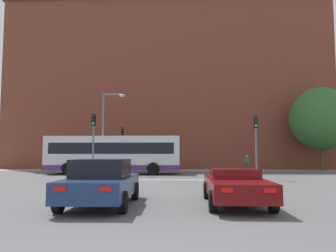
# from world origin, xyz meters

# --- Properties ---
(stop_line_strip) EXTENTS (8.54, 0.30, 0.01)m
(stop_line_strip) POSITION_xyz_m (0.00, 17.75, 0.00)
(stop_line_strip) COLOR silver
(stop_line_strip) RESTS_ON ground_plane
(far_pavement) EXTENTS (69.48, 2.50, 0.01)m
(far_pavement) POSITION_xyz_m (0.00, 30.00, 0.01)
(far_pavement) COLOR #A09B91
(far_pavement) RESTS_ON ground_plane
(brick_civic_building) EXTENTS (38.56, 14.45, 28.41)m
(brick_civic_building) POSITION_xyz_m (-1.20, 39.53, 10.69)
(brick_civic_building) COLOR brown
(brick_civic_building) RESTS_ON ground_plane
(car_saloon_left) EXTENTS (2.11, 4.51, 1.51)m
(car_saloon_left) POSITION_xyz_m (-2.12, 7.07, 0.76)
(car_saloon_left) COLOR navy
(car_saloon_left) RESTS_ON ground_plane
(car_roadster_right) EXTENTS (2.03, 4.79, 1.18)m
(car_roadster_right) POSITION_xyz_m (2.28, 7.47, 0.63)
(car_roadster_right) COLOR #600C0F
(car_roadster_right) RESTS_ON ground_plane
(bus_crossing_lead) EXTENTS (11.04, 2.65, 3.12)m
(bus_crossing_lead) POSITION_xyz_m (-5.09, 23.61, 1.68)
(bus_crossing_lead) COLOR silver
(bus_crossing_lead) RESTS_ON ground_plane
(traffic_light_near_left) EXTENTS (0.26, 0.31, 4.35)m
(traffic_light_near_left) POSITION_xyz_m (-5.31, 17.92, 2.92)
(traffic_light_near_left) COLOR slate
(traffic_light_near_left) RESTS_ON ground_plane
(traffic_light_near_right) EXTENTS (0.26, 0.31, 4.20)m
(traffic_light_near_right) POSITION_xyz_m (5.48, 18.12, 2.82)
(traffic_light_near_right) COLOR slate
(traffic_light_near_right) RESTS_ON ground_plane
(traffic_light_far_left) EXTENTS (0.26, 0.31, 4.36)m
(traffic_light_far_left) POSITION_xyz_m (-5.35, 29.17, 2.92)
(traffic_light_far_left) COLOR slate
(traffic_light_far_left) RESTS_ON ground_plane
(street_lamp_junction) EXTENTS (1.86, 0.36, 6.69)m
(street_lamp_junction) POSITION_xyz_m (-5.49, 22.70, 4.10)
(street_lamp_junction) COLOR slate
(street_lamp_junction) RESTS_ON ground_plane
(pedestrian_waiting) EXTENTS (0.45, 0.33, 1.60)m
(pedestrian_waiting) POSITION_xyz_m (-10.40, 30.18, 0.93)
(pedestrian_waiting) COLOR brown
(pedestrian_waiting) RESTS_ON ground_plane
(pedestrian_walking_east) EXTENTS (0.44, 0.32, 1.76)m
(pedestrian_walking_east) POSITION_xyz_m (-6.10, 30.73, 1.04)
(pedestrian_walking_east) COLOR black
(pedestrian_walking_east) RESTS_ON ground_plane
(pedestrian_walking_west) EXTENTS (0.42, 0.26, 1.57)m
(pedestrian_walking_west) POSITION_xyz_m (7.22, 29.74, 0.91)
(pedestrian_walking_west) COLOR #333851
(pedestrian_walking_west) RESTS_ON ground_plane
(tree_by_building) EXTENTS (6.08, 6.08, 8.40)m
(tree_by_building) POSITION_xyz_m (14.68, 29.69, 5.20)
(tree_by_building) COLOR #4C3823
(tree_by_building) RESTS_ON ground_plane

